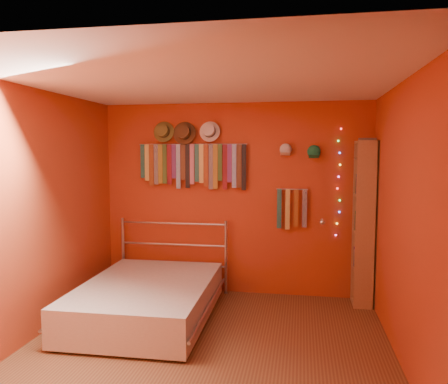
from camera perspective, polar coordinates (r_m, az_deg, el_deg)
The scene contains 16 objects.
ground at distance 4.40m, azimuth -2.39°, elevation -19.85°, with size 3.50×3.50×0.00m, color brown.
back_wall at distance 5.74m, azimuth 1.35°, elevation -0.91°, with size 3.50×0.02×2.50m, color #993118.
right_wall at distance 4.03m, azimuth 22.67°, elevation -3.94°, with size 0.02×3.50×2.50m, color #993118.
left_wall at distance 4.73m, azimuth -23.66°, elevation -2.68°, with size 0.02×3.50×2.50m, color #993118.
ceiling at distance 4.03m, azimuth -2.53°, elevation 14.30°, with size 3.50×3.50×0.02m, color white.
tie_rack at distance 5.75m, azimuth -4.05°, elevation 3.71°, with size 1.45×0.03×0.60m.
small_tie_rack at distance 5.62m, azimuth 8.82°, elevation -1.98°, with size 0.40×0.03×0.52m.
fedora_olive at distance 5.83m, azimuth -7.97°, elevation 7.88°, with size 0.28×0.15×0.28m.
fedora_brown at distance 5.75m, azimuth -5.28°, elevation 7.76°, with size 0.30×0.16×0.30m.
fedora_white at distance 5.67m, azimuth -1.94°, elevation 7.98°, with size 0.27×0.15×0.26m.
cap_white at distance 5.59m, azimuth 8.05°, elevation 5.50°, with size 0.16×0.21×0.16m.
cap_green at distance 5.58m, azimuth 11.66°, elevation 5.16°, with size 0.17×0.22×0.17m.
fairy_lights at distance 5.63m, azimuth 14.74°, elevation 1.20°, with size 0.06×0.02×1.36m.
reading_lamp at distance 5.49m, azimuth 12.68°, elevation -3.83°, with size 0.06×0.28×0.08m.
bookshelf at distance 5.54m, azimuth 18.22°, elevation -3.82°, with size 0.25×0.34×2.00m.
bed at distance 5.09m, azimuth -9.97°, elevation -13.61°, with size 1.50×2.02×0.97m.
Camera 1 is at (0.87, -3.89, 1.87)m, focal length 35.00 mm.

